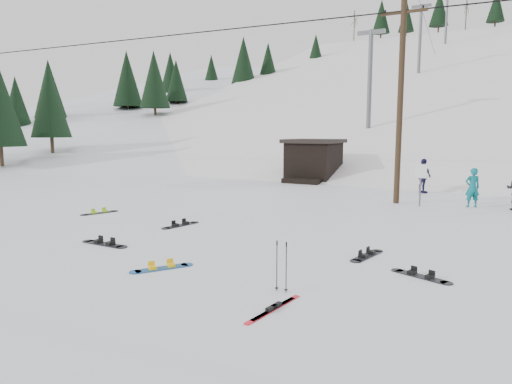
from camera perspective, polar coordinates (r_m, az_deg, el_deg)
The scene contains 21 objects.
ground at distance 10.29m, azimuth -12.94°, elevation -11.17°, with size 200.00×200.00×0.00m, color white.
ski_slope at distance 64.31m, azimuth 23.09°, elevation -6.72°, with size 60.00×75.00×45.00m, color white.
ridge_left at distance 71.15m, azimuth -7.84°, elevation -4.00°, with size 34.00×85.00×38.00m, color white.
treeline_left at distance 62.32m, azimuth -11.06°, elevation 4.49°, with size 20.00×64.00×10.00m, color black, non-canonical shape.
treeline_crest at distance 93.40m, azimuth 25.75°, elevation 4.88°, with size 50.00×6.00×10.00m, color black, non-canonical shape.
utility_pole at distance 21.66m, azimuth 17.59°, elevation 11.00°, with size 2.00×0.26×9.00m.
trail_sign at distance 21.09m, azimuth 19.89°, elevation 1.73°, with size 0.50×0.09×1.85m.
lift_hut at distance 30.44m, azimuth 7.18°, elevation 3.98°, with size 3.40×4.10×2.75m.
lift_tower_near at distance 38.88m, azimuth 14.07°, elevation 14.18°, with size 2.20×0.36×8.00m.
lift_tower_mid at distance 59.14m, azimuth 19.84°, elevation 18.00°, with size 2.20×0.36×8.00m.
lift_tower_far at distance 79.80m, azimuth 22.74°, elevation 19.80°, with size 2.20×0.36×8.00m.
hero_snowboard at distance 11.31m, azimuth -11.70°, elevation -9.25°, with size 0.96×1.37×0.11m.
hero_skis at distance 8.71m, azimuth 2.22°, elevation -14.32°, with size 0.29×1.70×0.09m.
ski_poles at distance 9.47m, azimuth 3.20°, elevation -9.20°, with size 0.29×0.08×1.06m.
board_scatter_a at distance 14.06m, azimuth -18.42°, elevation -6.13°, with size 1.72×0.33×0.12m.
board_scatter_b at distance 16.16m, azimuth -9.42°, elevation -4.07°, with size 0.52×1.61×0.11m.
board_scatter_c at distance 19.37m, azimuth -18.97°, elevation -2.45°, with size 0.66×1.51×0.11m.
board_scatter_d at distance 11.13m, azimuth 19.91°, elevation -9.83°, with size 1.41×0.67×0.10m.
board_scatter_f at distance 12.48m, azimuth 13.70°, elevation -7.69°, with size 0.51×1.54×0.11m.
skier_teal at distance 21.79m, azimuth 25.43°, elevation 0.50°, with size 0.62×0.41×1.71m, color #0B6871.
skier_navy at distance 25.70m, azimuth 20.18°, elevation 1.91°, with size 1.08×0.45×1.84m, color #1E1A43.
Camera 1 is at (6.67, -7.11, 3.28)m, focal length 32.00 mm.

